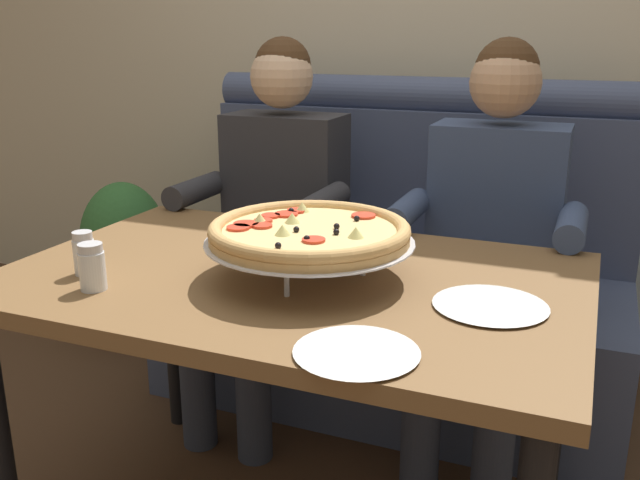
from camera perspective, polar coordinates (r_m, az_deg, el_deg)
name	(u,v)px	position (r m, az deg, el deg)	size (l,w,h in m)	color
back_wall_with_window	(443,3)	(2.94, 10.17, 18.78)	(6.00, 0.12, 2.80)	beige
booth_bench	(395,285)	(2.55, 6.25, -3.69)	(1.61, 0.78, 1.13)	#424C6B
dining_table	(293,307)	(1.66, -2.28, -5.53)	(1.35, 0.87, 0.74)	brown
diner_left	(273,210)	(2.34, -3.93, 2.52)	(0.54, 0.64, 1.27)	#2D3342
diner_right	(490,232)	(2.13, 13.90, 0.64)	(0.54, 0.64, 1.27)	#2D3342
pizza	(309,233)	(1.56, -0.91, 0.59)	(0.48, 0.48, 0.14)	silver
shaker_oregano	(84,256)	(1.70, -18.92, -1.29)	(0.05, 0.05, 0.10)	white
shaker_pepper_flakes	(92,270)	(1.59, -18.32, -2.39)	(0.06, 0.06, 0.11)	white
plate_near_left	(357,349)	(1.23, 3.04, -8.99)	(0.23, 0.23, 0.02)	white
plate_near_right	(490,303)	(1.47, 13.92, -5.06)	(0.24, 0.24, 0.02)	white
potted_plant	(126,255)	(3.01, -15.78, -1.22)	(0.36, 0.36, 0.70)	brown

